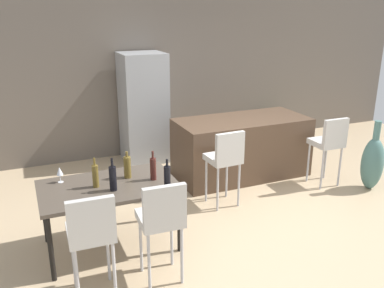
# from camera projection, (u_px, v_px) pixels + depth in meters

# --- Properties ---
(ground_plane) EXTENTS (10.00, 10.00, 0.00)m
(ground_plane) POSITION_uv_depth(u_px,v_px,m) (246.00, 207.00, 5.51)
(ground_plane) COLOR tan
(back_wall) EXTENTS (10.00, 0.12, 2.90)m
(back_wall) POSITION_uv_depth(u_px,v_px,m) (173.00, 71.00, 7.44)
(back_wall) COLOR #665B51
(back_wall) RESTS_ON ground_plane
(kitchen_island) EXTENTS (2.03, 0.93, 0.92)m
(kitchen_island) POSITION_uv_depth(u_px,v_px,m) (241.00, 147.00, 6.42)
(kitchen_island) COLOR #4C3828
(kitchen_island) RESTS_ON ground_plane
(bar_chair_left) EXTENTS (0.42, 0.42, 1.05)m
(bar_chair_left) POSITION_uv_depth(u_px,v_px,m) (225.00, 157.00, 5.34)
(bar_chair_left) COLOR beige
(bar_chair_left) RESTS_ON ground_plane
(bar_chair_middle) EXTENTS (0.41, 0.41, 1.05)m
(bar_chair_middle) POSITION_uv_depth(u_px,v_px,m) (329.00, 141.00, 5.97)
(bar_chair_middle) COLOR beige
(bar_chair_middle) RESTS_ON ground_plane
(dining_table) EXTENTS (1.44, 0.89, 0.74)m
(dining_table) POSITION_uv_depth(u_px,v_px,m) (109.00, 191.00, 4.40)
(dining_table) COLOR #4C4238
(dining_table) RESTS_ON ground_plane
(dining_chair_near) EXTENTS (0.41, 0.41, 1.05)m
(dining_chair_near) POSITION_uv_depth(u_px,v_px,m) (91.00, 231.00, 3.57)
(dining_chair_near) COLOR beige
(dining_chair_near) RESTS_ON ground_plane
(dining_chair_far) EXTENTS (0.42, 0.42, 1.05)m
(dining_chair_far) POSITION_uv_depth(u_px,v_px,m) (162.00, 216.00, 3.81)
(dining_chair_far) COLOR beige
(dining_chair_far) RESTS_ON ground_plane
(wine_bottle_near) EXTENTS (0.08, 0.08, 0.35)m
(wine_bottle_near) POSITION_uv_depth(u_px,v_px,m) (113.00, 178.00, 4.22)
(wine_bottle_near) COLOR black
(wine_bottle_near) RESTS_ON dining_table
(wine_bottle_far) EXTENTS (0.07, 0.07, 0.31)m
(wine_bottle_far) POSITION_uv_depth(u_px,v_px,m) (167.00, 176.00, 4.31)
(wine_bottle_far) COLOR black
(wine_bottle_far) RESTS_ON dining_table
(wine_bottle_corner) EXTENTS (0.07, 0.07, 0.33)m
(wine_bottle_corner) POSITION_uv_depth(u_px,v_px,m) (153.00, 168.00, 4.48)
(wine_bottle_corner) COLOR #471E19
(wine_bottle_corner) RESTS_ON dining_table
(wine_bottle_left) EXTENTS (0.08, 0.08, 0.30)m
(wine_bottle_left) POSITION_uv_depth(u_px,v_px,m) (127.00, 167.00, 4.54)
(wine_bottle_left) COLOR brown
(wine_bottle_left) RESTS_ON dining_table
(wine_bottle_end) EXTENTS (0.07, 0.07, 0.32)m
(wine_bottle_end) POSITION_uv_depth(u_px,v_px,m) (95.00, 176.00, 4.30)
(wine_bottle_end) COLOR brown
(wine_bottle_end) RESTS_ON dining_table
(wine_glass_middle) EXTENTS (0.07, 0.07, 0.17)m
(wine_glass_middle) POSITION_uv_depth(u_px,v_px,m) (60.00, 171.00, 4.41)
(wine_glass_middle) COLOR silver
(wine_glass_middle) RESTS_ON dining_table
(refrigerator) EXTENTS (0.72, 0.68, 1.84)m
(refrigerator) POSITION_uv_depth(u_px,v_px,m) (144.00, 108.00, 6.96)
(refrigerator) COLOR #939699
(refrigerator) RESTS_ON ground_plane
(floor_vase) EXTENTS (0.31, 0.31, 1.03)m
(floor_vase) POSITION_uv_depth(u_px,v_px,m) (372.00, 163.00, 5.95)
(floor_vase) COLOR #47706B
(floor_vase) RESTS_ON ground_plane
(potted_plant) EXTENTS (0.34, 0.34, 0.54)m
(potted_plant) POSITION_uv_depth(u_px,v_px,m) (275.00, 126.00, 8.15)
(potted_plant) COLOR beige
(potted_plant) RESTS_ON ground_plane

